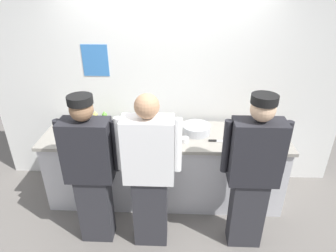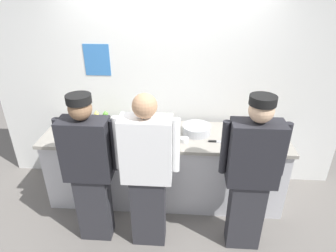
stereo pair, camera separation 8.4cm
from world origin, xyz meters
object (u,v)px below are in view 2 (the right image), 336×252
at_px(chef_center, 147,171).
at_px(ramekin_green_sauce, 185,140).
at_px(sheet_tray, 149,132).
at_px(ramekin_red_sauce, 112,139).
at_px(chefs_knife, 219,142).
at_px(chef_near_left, 89,168).
at_px(squeeze_bottle_spare, 250,127).
at_px(mixing_bowl_steel, 197,129).
at_px(chef_far_right, 251,174).
at_px(deli_cup, 76,133).
at_px(squeeze_bottle_secondary, 97,118).
at_px(squeeze_bottle_primary, 106,118).
at_px(plate_stack_front, 112,131).

distance_m(chef_center, ramekin_green_sauce, 0.67).
distance_m(chef_center, sheet_tray, 0.75).
xyz_separation_m(ramekin_red_sauce, chefs_knife, (1.19, 0.05, -0.01)).
distance_m(sheet_tray, chefs_knife, 0.83).
xyz_separation_m(chef_near_left, squeeze_bottle_spare, (1.69, 0.78, 0.11)).
relative_size(mixing_bowl_steel, squeeze_bottle_spare, 1.78).
height_order(chef_near_left, chef_far_right, chef_far_right).
distance_m(sheet_tray, squeeze_bottle_spare, 1.20).
bearing_deg(deli_cup, squeeze_bottle_secondary, 64.03).
height_order(chef_center, mixing_bowl_steel, chef_center).
bearing_deg(ramekin_red_sauce, squeeze_bottle_primary, 113.61).
bearing_deg(chef_far_right, deli_cup, 162.88).
relative_size(squeeze_bottle_secondary, ramekin_green_sauce, 2.00).
distance_m(squeeze_bottle_primary, chefs_knife, 1.41).
height_order(chef_near_left, ramekin_green_sauce, chef_near_left).
relative_size(chef_near_left, deli_cup, 17.58).
xyz_separation_m(chef_near_left, chefs_knife, (1.31, 0.56, 0.03)).
xyz_separation_m(squeeze_bottle_secondary, chefs_knife, (1.48, -0.34, -0.09)).
bearing_deg(squeeze_bottle_spare, chefs_knife, -149.81).
bearing_deg(chefs_knife, chef_far_right, -65.29).
xyz_separation_m(squeeze_bottle_secondary, ramekin_red_sauce, (0.28, -0.39, -0.07)).
bearing_deg(squeeze_bottle_secondary, chef_near_left, -79.28).
xyz_separation_m(chef_center, plate_stack_front, (-0.51, 0.70, 0.05)).
xyz_separation_m(chef_far_right, chefs_knife, (-0.26, 0.56, 0.01)).
distance_m(plate_stack_front, ramekin_red_sauce, 0.17).
height_order(ramekin_green_sauce, chefs_knife, ramekin_green_sauce).
distance_m(chef_near_left, chef_far_right, 1.57).
distance_m(chef_near_left, plate_stack_front, 0.68).
distance_m(ramekin_red_sauce, chefs_knife, 1.20).
xyz_separation_m(chef_far_right, mixing_bowl_steel, (-0.50, 0.76, 0.06)).
xyz_separation_m(squeeze_bottle_secondary, deli_cup, (-0.15, -0.32, -0.05)).
relative_size(plate_stack_front, mixing_bowl_steel, 0.58).
height_order(plate_stack_front, sheet_tray, plate_stack_front).
bearing_deg(chef_near_left, deli_cup, 119.29).
height_order(chef_center, ramekin_red_sauce, chef_center).
bearing_deg(squeeze_bottle_spare, squeeze_bottle_primary, 176.06).
bearing_deg(sheet_tray, squeeze_bottle_secondary, 164.85).
xyz_separation_m(plate_stack_front, squeeze_bottle_primary, (-0.13, 0.23, 0.06)).
relative_size(squeeze_bottle_primary, chefs_knife, 0.70).
height_order(squeeze_bottle_primary, squeeze_bottle_secondary, squeeze_bottle_secondary).
distance_m(squeeze_bottle_primary, ramekin_green_sauce, 1.05).
bearing_deg(squeeze_bottle_primary, sheet_tray, -18.49).
height_order(chef_near_left, chefs_knife, chef_near_left).
bearing_deg(mixing_bowl_steel, squeeze_bottle_primary, 172.56).
xyz_separation_m(chef_center, sheet_tray, (-0.08, 0.74, 0.03)).
relative_size(squeeze_bottle_secondary, chefs_knife, 0.71).
distance_m(squeeze_bottle_primary, ramekin_red_sauce, 0.44).
distance_m(ramekin_green_sauce, ramekin_red_sauce, 0.81).
bearing_deg(sheet_tray, squeeze_bottle_primary, 161.51).
bearing_deg(squeeze_bottle_secondary, mixing_bowl_steel, -6.54).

